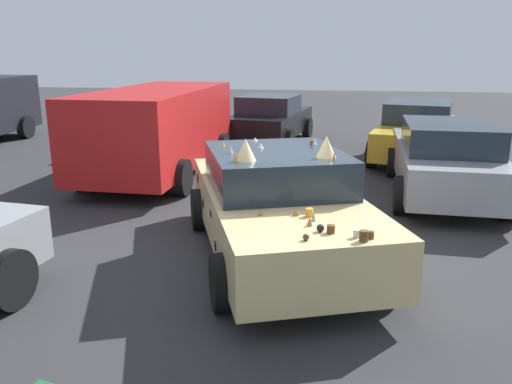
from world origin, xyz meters
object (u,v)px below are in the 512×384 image
object	(u,v)px
parked_sedan_near_right	(152,121)
art_car_decorated	(278,205)
parked_sedan_far_left	(445,158)
parked_sedan_far_right	(270,119)
parked_van_far_left	(159,127)
parked_sedan_row_back_center	(416,131)

from	to	relation	value
parked_sedan_near_right	art_car_decorated	bearing A→B (deg)	-162.81
art_car_decorated	parked_sedan_far_left	size ratio (longest dim) A/B	1.03
art_car_decorated	parked_sedan_near_right	distance (m)	8.90
parked_sedan_far_right	parked_van_far_left	bearing A→B (deg)	165.62
parked_sedan_near_right	parked_sedan_row_back_center	size ratio (longest dim) A/B	1.07
art_car_decorated	parked_sedan_far_left	xyz separation A→B (m)	(3.46, -2.80, 0.01)
parked_sedan_near_right	parked_sedan_far_left	distance (m)	8.42
parked_sedan_row_back_center	parked_sedan_far_left	world-z (taller)	parked_sedan_far_left
parked_sedan_far_right	parked_sedan_row_back_center	distance (m)	4.39
parked_sedan_near_right	parked_sedan_row_back_center	bearing A→B (deg)	-108.61
art_car_decorated	parked_sedan_near_right	size ratio (longest dim) A/B	0.98
art_car_decorated	parked_sedan_far_right	distance (m)	8.91
parked_sedan_near_right	parked_sedan_row_back_center	distance (m)	7.29
parked_sedan_near_right	parked_sedan_far_right	world-z (taller)	parked_sedan_near_right
parked_van_far_left	parked_sedan_row_back_center	distance (m)	6.47
parked_sedan_far_left	art_car_decorated	bearing A→B (deg)	143.86
parked_sedan_near_right	parked_sedan_far_right	bearing A→B (deg)	-83.82
parked_sedan_near_right	parked_sedan_far_left	bearing A→B (deg)	-133.20
art_car_decorated	parked_sedan_far_right	world-z (taller)	art_car_decorated
parked_sedan_far_right	parked_sedan_row_back_center	xyz separation A→B (m)	(-1.84, -3.98, 0.02)
parked_van_far_left	parked_sedan_near_right	xyz separation A→B (m)	(3.32, 1.35, -0.35)
parked_van_far_left	parked_sedan_far_right	distance (m)	4.88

